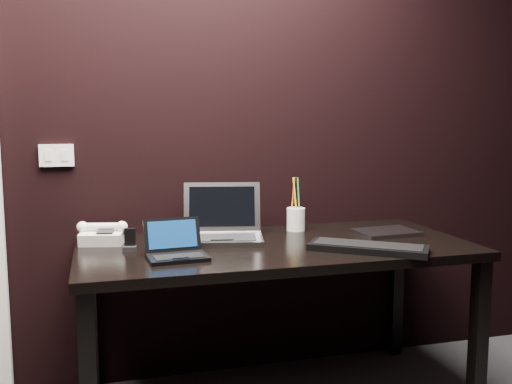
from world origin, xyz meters
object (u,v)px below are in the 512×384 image
object	(u,v)px
silver_laptop	(222,230)
ext_keyboard	(368,248)
desk	(276,261)
mobile_phone	(130,242)
closed_laptop	(386,232)
pen_cup	(296,218)
desk_phone	(103,235)
netbook	(176,250)

from	to	relation	value
silver_laptop	ext_keyboard	bearing A→B (deg)	-35.05
desk	mobile_phone	size ratio (longest dim) A/B	18.53
silver_laptop	closed_laptop	world-z (taller)	silver_laptop
closed_laptop	pen_cup	bearing A→B (deg)	152.03
desk	closed_laptop	bearing A→B (deg)	5.27
silver_laptop	mobile_phone	bearing A→B (deg)	-167.17
silver_laptop	desk_phone	distance (m)	0.53
closed_laptop	pen_cup	world-z (taller)	pen_cup
silver_laptop	pen_cup	world-z (taller)	pen_cup
desk	ext_keyboard	world-z (taller)	ext_keyboard
netbook	ext_keyboard	size ratio (longest dim) A/B	0.49
desk	mobile_phone	world-z (taller)	mobile_phone
silver_laptop	pen_cup	xyz separation A→B (m)	(0.39, 0.12, 0.01)
silver_laptop	ext_keyboard	distance (m)	0.66
desk	desk_phone	world-z (taller)	desk_phone
netbook	mobile_phone	world-z (taller)	netbook
netbook	pen_cup	distance (m)	0.75
ext_keyboard	closed_laptop	distance (m)	0.38
silver_laptop	desk_phone	xyz separation A→B (m)	(-0.52, 0.07, -0.01)
desk	pen_cup	bearing A→B (deg)	54.19
mobile_phone	pen_cup	world-z (taller)	pen_cup
ext_keyboard	desk_phone	bearing A→B (deg)	157.15
netbook	closed_laptop	bearing A→B (deg)	10.58
desk_phone	pen_cup	xyz separation A→B (m)	(0.91, 0.05, 0.02)
desk	pen_cup	world-z (taller)	pen_cup
silver_laptop	closed_laptop	size ratio (longest dim) A/B	1.41
closed_laptop	mobile_phone	xyz separation A→B (m)	(-1.19, -0.01, 0.02)
ext_keyboard	netbook	bearing A→B (deg)	172.82
netbook	mobile_phone	xyz separation A→B (m)	(-0.17, 0.18, 0.00)
mobile_phone	pen_cup	distance (m)	0.84
silver_laptop	desk_phone	size ratio (longest dim) A/B	1.84
mobile_phone	pen_cup	size ratio (longest dim) A/B	0.35
desk	netbook	world-z (taller)	netbook
ext_keyboard	mobile_phone	xyz separation A→B (m)	(-0.95, 0.28, 0.02)
desk_phone	pen_cup	world-z (taller)	pen_cup
desk	silver_laptop	world-z (taller)	silver_laptop
desk	mobile_phone	xyz separation A→B (m)	(-0.62, 0.04, 0.11)
desk_phone	mobile_phone	bearing A→B (deg)	-56.86
ext_keyboard	mobile_phone	bearing A→B (deg)	163.49
ext_keyboard	desk_phone	distance (m)	1.15
desk	mobile_phone	bearing A→B (deg)	175.88
desk_phone	pen_cup	size ratio (longest dim) A/B	0.86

